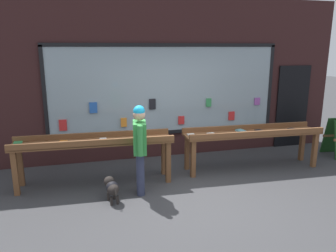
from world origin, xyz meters
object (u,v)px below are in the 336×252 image
display_table_left (94,145)px  small_dog (112,187)px  person_browsing (140,144)px  display_table_right (252,135)px

display_table_left → small_dog: display_table_left is taller
display_table_left → person_browsing: (0.75, -0.63, 0.16)m
display_table_left → display_table_right: display_table_left is taller
display_table_right → small_dog: display_table_right is taller
display_table_right → small_dog: bearing=-164.9°
display_table_right → person_browsing: person_browsing is taller
small_dog → display_table_right: bearing=-84.7°
small_dog → display_table_left: bearing=5.9°
small_dog → person_browsing: bearing=-80.0°
display_table_left → small_dog: 0.99m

